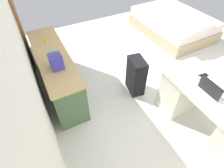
# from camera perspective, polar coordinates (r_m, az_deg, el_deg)

# --- Properties ---
(ground_plane) EXTENTS (5.56, 5.56, 0.00)m
(ground_plane) POSITION_cam_1_polar(r_m,az_deg,el_deg) (3.77, 15.04, 3.12)
(ground_plane) COLOR silver
(wall_back) EXTENTS (4.56, 0.10, 2.52)m
(wall_back) POSITION_cam_1_polar(r_m,az_deg,el_deg) (2.30, -27.21, 9.25)
(wall_back) COLOR white
(wall_back) RESTS_ON ground_plane
(door_wooden) EXTENTS (0.88, 0.05, 2.04)m
(door_wooden) POSITION_cam_1_polar(r_m,az_deg,el_deg) (3.96, -28.00, 19.31)
(door_wooden) COLOR brown
(door_wooden) RESTS_ON ground_plane
(desk) EXTENTS (1.44, 0.67, 0.74)m
(desk) POSITION_cam_1_polar(r_m,az_deg,el_deg) (2.84, 27.54, -7.86)
(desk) COLOR silver
(desk) RESTS_ON ground_plane
(credenza) EXTENTS (1.80, 0.48, 0.76)m
(credenza) POSITION_cam_1_polar(r_m,az_deg,el_deg) (3.23, -16.81, 3.38)
(credenza) COLOR #4C6B47
(credenza) RESTS_ON ground_plane
(bed) EXTENTS (1.93, 1.45, 0.58)m
(bed) POSITION_cam_1_polar(r_m,az_deg,el_deg) (5.10, 18.40, 17.36)
(bed) COLOR tan
(bed) RESTS_ON ground_plane
(suitcase_black) EXTENTS (0.39, 0.27, 0.66)m
(suitcase_black) POSITION_cam_1_polar(r_m,az_deg,el_deg) (3.13, 7.46, 2.51)
(suitcase_black) COLOR black
(suitcase_black) RESTS_ON ground_plane
(laptop) EXTENTS (0.31, 0.22, 0.21)m
(laptop) POSITION_cam_1_polar(r_m,az_deg,el_deg) (2.56, 28.68, -1.58)
(laptop) COLOR #B7B7BC
(laptop) RESTS_ON desk
(computer_mouse) EXTENTS (0.06, 0.10, 0.03)m
(computer_mouse) POSITION_cam_1_polar(r_m,az_deg,el_deg) (2.70, 25.13, 1.73)
(computer_mouse) COLOR white
(computer_mouse) RESTS_ON desk
(cell_phone_by_mouse) EXTENTS (0.08, 0.14, 0.01)m
(cell_phone_by_mouse) POSITION_cam_1_polar(r_m,az_deg,el_deg) (2.79, 26.52, 2.39)
(cell_phone_by_mouse) COLOR black
(cell_phone_by_mouse) RESTS_ON desk
(book_row) EXTENTS (0.20, 0.17, 0.24)m
(book_row) POSITION_cam_1_polar(r_m,az_deg,el_deg) (2.65, -17.04, 6.81)
(book_row) COLOR #3B3AAD
(book_row) RESTS_ON credenza
(figurine_small) EXTENTS (0.08, 0.08, 0.11)m
(figurine_small) POSITION_cam_1_polar(r_m,az_deg,el_deg) (3.29, -20.11, 12.83)
(figurine_small) COLOR gold
(figurine_small) RESTS_ON credenza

